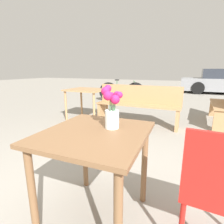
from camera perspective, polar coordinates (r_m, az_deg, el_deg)
The scene contains 7 objects.
ground_plane at distance 1.67m, azimuth -4.81°, elevation -31.10°, with size 40.00×40.00×0.00m, color gray.
table_front at distance 1.31m, azimuth -5.36°, elevation -11.40°, with size 0.75×0.81×0.75m.
flower_vase at distance 1.28m, azimuth -0.12°, elevation 0.48°, with size 0.15×0.17×0.32m.
cafe_chair at distance 1.27m, azimuth 31.36°, elevation -20.61°, with size 0.42×0.42×0.87m.
bench_near at distance 3.84m, azimuth 8.37°, elevation 2.90°, with size 1.81×0.37×0.85m.
table_back at distance 4.23m, azimuth -8.27°, elevation 5.95°, with size 0.89×0.77×0.73m.
bicycle at distance 6.80m, azimuth 3.21°, elevation 6.79°, with size 1.63×0.74×0.82m.
Camera 1 is at (0.59, -1.03, 1.17)m, focal length 28.00 mm.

